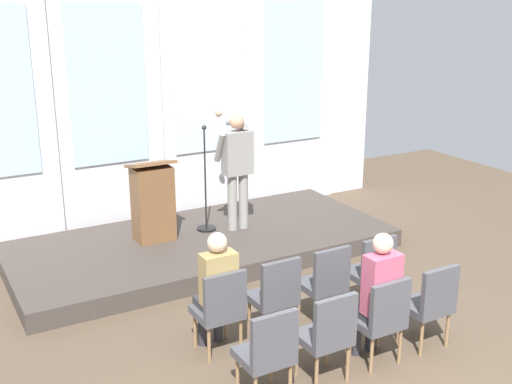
{
  "coord_description": "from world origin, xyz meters",
  "views": [
    {
      "loc": [
        -3.55,
        -3.64,
        3.57
      ],
      "look_at": [
        0.18,
        2.98,
        1.22
      ],
      "focal_mm": 45.26,
      "sensor_mm": 36.0,
      "label": 1
    }
  ],
  "objects": [
    {
      "name": "rear_partition",
      "position": [
        0.05,
        5.71,
        2.22
      ],
      "size": [
        8.07,
        0.14,
        4.43
      ],
      "color": "silver",
      "rests_on": "ground"
    },
    {
      "name": "stage_platform",
      "position": [
        0.0,
        4.22,
        0.13
      ],
      "size": [
        5.32,
        2.39,
        0.25
      ],
      "primitive_type": "cube",
      "color": "#3F3833",
      "rests_on": "ground"
    },
    {
      "name": "speaker",
      "position": [
        0.6,
        4.29,
        1.24
      ],
      "size": [
        0.5,
        0.69,
        1.7
      ],
      "color": "gray",
      "rests_on": "stage_platform"
    },
    {
      "name": "mic_stand",
      "position": [
        0.18,
        4.46,
        0.59
      ],
      "size": [
        0.28,
        0.28,
        1.55
      ],
      "color": "black",
      "rests_on": "stage_platform"
    },
    {
      "name": "lectern",
      "position": [
        -0.62,
        4.47,
        0.8
      ],
      "size": [
        0.6,
        0.48,
        1.16
      ],
      "color": "brown",
      "rests_on": "stage_platform"
    },
    {
      "name": "chair_r0_c0",
      "position": [
        -0.97,
        1.67,
        0.53
      ],
      "size": [
        0.46,
        0.44,
        0.94
      ],
      "color": "olive",
      "rests_on": "ground"
    },
    {
      "name": "audience_r0_c0",
      "position": [
        -0.97,
        1.75,
        0.73
      ],
      "size": [
        0.36,
        0.39,
        1.32
      ],
      "color": "#2D2D33",
      "rests_on": "ground"
    },
    {
      "name": "chair_r0_c1",
      "position": [
        -0.32,
        1.67,
        0.53
      ],
      "size": [
        0.46,
        0.44,
        0.94
      ],
      "color": "olive",
      "rests_on": "ground"
    },
    {
      "name": "chair_r0_c2",
      "position": [
        0.32,
        1.67,
        0.53
      ],
      "size": [
        0.46,
        0.44,
        0.94
      ],
      "color": "olive",
      "rests_on": "ground"
    },
    {
      "name": "chair_r0_c3",
      "position": [
        0.97,
        1.67,
        0.53
      ],
      "size": [
        0.46,
        0.44,
        0.94
      ],
      "color": "olive",
      "rests_on": "ground"
    },
    {
      "name": "chair_r1_c0",
      "position": [
        -0.97,
        0.72,
        0.53
      ],
      "size": [
        0.46,
        0.44,
        0.94
      ],
      "color": "olive",
      "rests_on": "ground"
    },
    {
      "name": "chair_r1_c1",
      "position": [
        -0.32,
        0.72,
        0.53
      ],
      "size": [
        0.46,
        0.44,
        0.94
      ],
      "color": "olive",
      "rests_on": "ground"
    },
    {
      "name": "chair_r1_c2",
      "position": [
        0.32,
        0.72,
        0.53
      ],
      "size": [
        0.46,
        0.44,
        0.94
      ],
      "color": "olive",
      "rests_on": "ground"
    },
    {
      "name": "audience_r1_c2",
      "position": [
        0.32,
        0.8,
        0.76
      ],
      "size": [
        0.36,
        0.39,
        1.38
      ],
      "color": "#2D2D33",
      "rests_on": "ground"
    },
    {
      "name": "chair_r1_c3",
      "position": [
        0.97,
        0.72,
        0.53
      ],
      "size": [
        0.46,
        0.44,
        0.94
      ],
      "color": "olive",
      "rests_on": "ground"
    }
  ]
}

